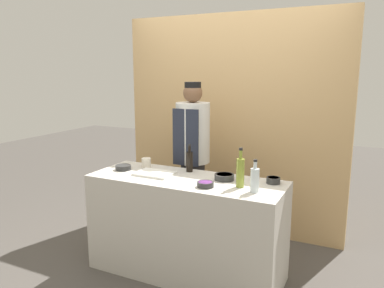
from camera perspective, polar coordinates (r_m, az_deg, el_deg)
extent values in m
plane|color=#4C4742|center=(3.58, -0.92, -18.95)|extent=(14.00, 14.00, 0.00)
cube|color=tan|center=(4.22, 6.22, 2.92)|extent=(2.51, 0.18, 2.40)
cube|color=beige|center=(3.38, -0.94, -12.46)|extent=(1.70, 0.62, 0.88)
cylinder|color=#2D2D2D|center=(3.16, 12.28, -5.43)|extent=(0.11, 0.11, 0.05)
cylinder|color=red|center=(3.15, 12.30, -5.12)|extent=(0.09, 0.09, 0.02)
cylinder|color=#2D2D2D|center=(3.56, -10.43, -3.53)|extent=(0.14, 0.14, 0.04)
cylinder|color=green|center=(3.56, -10.44, -3.29)|extent=(0.12, 0.12, 0.01)
cylinder|color=#2D2D2D|center=(3.19, 4.95, -5.04)|extent=(0.17, 0.17, 0.05)
cylinder|color=orange|center=(3.19, 4.96, -4.73)|extent=(0.14, 0.14, 0.02)
cylinder|color=#2D2D2D|center=(3.00, 2.05, -6.17)|extent=(0.13, 0.13, 0.04)
cylinder|color=#703384|center=(2.99, 2.06, -5.91)|extent=(0.11, 0.11, 0.01)
cube|color=white|center=(3.36, -5.73, -4.50)|extent=(0.33, 0.24, 0.02)
cylinder|color=black|center=(3.42, -0.39, -2.72)|extent=(0.06, 0.06, 0.18)
cylinder|color=black|center=(3.40, -0.39, -0.75)|extent=(0.02, 0.02, 0.06)
cylinder|color=black|center=(3.39, -0.40, -0.15)|extent=(0.03, 0.03, 0.02)
cylinder|color=silver|center=(2.89, 9.54, -5.50)|extent=(0.07, 0.07, 0.18)
cylinder|color=silver|center=(2.86, 9.62, -3.20)|extent=(0.03, 0.03, 0.06)
cylinder|color=black|center=(2.85, 9.64, -2.50)|extent=(0.03, 0.03, 0.02)
cylinder|color=olive|center=(2.99, 7.37, -4.41)|extent=(0.06, 0.06, 0.23)
cylinder|color=olive|center=(2.96, 7.44, -1.61)|extent=(0.03, 0.03, 0.07)
cylinder|color=black|center=(2.95, 7.46, -0.77)|extent=(0.03, 0.03, 0.02)
cylinder|color=silver|center=(3.61, -6.99, -2.85)|extent=(0.09, 0.09, 0.09)
cylinder|color=#28282D|center=(3.98, 0.12, -8.85)|extent=(0.25, 0.25, 0.87)
cylinder|color=silver|center=(3.80, 0.12, 1.73)|extent=(0.35, 0.35, 0.61)
cube|color=#232838|center=(3.66, -1.00, 0.98)|extent=(0.28, 0.02, 0.56)
sphere|color=brown|center=(3.75, 0.12, 7.80)|extent=(0.19, 0.19, 0.19)
cylinder|color=black|center=(3.75, 0.12, 8.92)|extent=(0.17, 0.17, 0.07)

